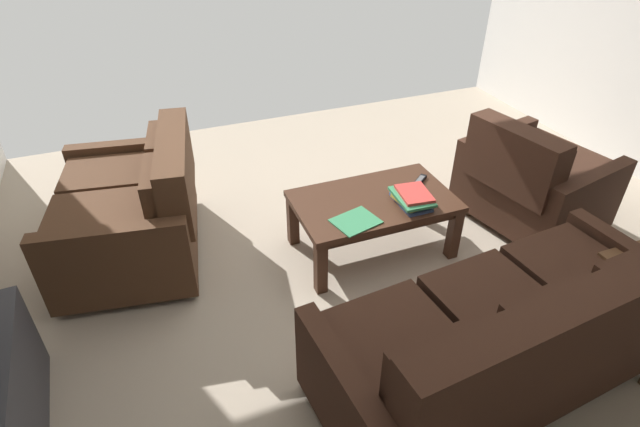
% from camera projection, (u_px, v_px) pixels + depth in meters
% --- Properties ---
extents(ground_plane, '(5.25, 5.09, 0.01)m').
position_uv_depth(ground_plane, '(383.00, 263.00, 3.42)').
color(ground_plane, tan).
extents(sofa_main, '(1.91, 0.95, 0.84)m').
position_uv_depth(sofa_main, '(509.00, 337.00, 2.41)').
color(sofa_main, black).
rests_on(sofa_main, ground).
extents(loveseat_near, '(1.04, 1.29, 0.84)m').
position_uv_depth(loveseat_near, '(135.00, 209.00, 3.31)').
color(loveseat_near, black).
rests_on(loveseat_near, ground).
extents(coffee_table, '(1.05, 0.63, 0.42)m').
position_uv_depth(coffee_table, '(373.00, 207.00, 3.34)').
color(coffee_table, '#3D2316').
rests_on(coffee_table, ground).
extents(armchair_side, '(0.96, 1.04, 0.83)m').
position_uv_depth(armchair_side, '(531.00, 180.00, 3.63)').
color(armchair_side, black).
rests_on(armchair_side, ground).
extents(book_stack, '(0.24, 0.31, 0.08)m').
position_uv_depth(book_stack, '(412.00, 198.00, 3.23)').
color(book_stack, '#385693').
rests_on(book_stack, coffee_table).
extents(tv_remote, '(0.15, 0.13, 0.02)m').
position_uv_depth(tv_remote, '(420.00, 180.00, 3.48)').
color(tv_remote, black).
rests_on(tv_remote, coffee_table).
extents(loose_magazine, '(0.31, 0.28, 0.01)m').
position_uv_depth(loose_magazine, '(356.00, 221.00, 3.09)').
color(loose_magazine, '#337F51').
rests_on(loose_magazine, coffee_table).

